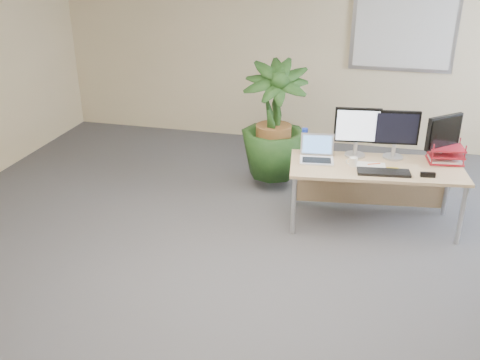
% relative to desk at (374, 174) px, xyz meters
% --- Properties ---
extents(floor, '(8.00, 8.00, 0.00)m').
position_rel_desk_xyz_m(floor, '(-0.99, -1.80, -0.51)').
color(floor, '#45454A').
rests_on(floor, ground).
extents(back_wall, '(7.00, 0.04, 2.70)m').
position_rel_desk_xyz_m(back_wall, '(-0.99, 2.20, 0.84)').
color(back_wall, beige).
rests_on(back_wall, floor).
extents(whiteboard, '(1.30, 0.04, 0.95)m').
position_rel_desk_xyz_m(whiteboard, '(0.21, 2.16, 1.04)').
color(whiteboard, '#ADACB1').
rests_on(whiteboard, back_wall).
extents(desk, '(1.73, 0.90, 0.64)m').
position_rel_desk_xyz_m(desk, '(0.00, 0.00, 0.00)').
color(desk, tan).
rests_on(desk, floor).
extents(floor_plant, '(0.97, 0.97, 1.50)m').
position_rel_desk_xyz_m(floor_plant, '(-1.13, 0.55, 0.24)').
color(floor_plant, '#193C16').
rests_on(floor_plant, floor).
extents(monitor_left, '(0.45, 0.21, 0.50)m').
position_rel_desk_xyz_m(monitor_left, '(-0.21, 0.12, 0.42)').
color(monitor_left, '#B4B4B9').
rests_on(monitor_left, desk).
extents(monitor_right, '(0.44, 0.20, 0.49)m').
position_rel_desk_xyz_m(monitor_right, '(0.17, 0.16, 0.41)').
color(monitor_right, '#B4B4B9').
rests_on(monitor_right, desk).
extents(monitor_dark, '(0.34, 0.31, 0.47)m').
position_rel_desk_xyz_m(monitor_dark, '(0.61, 0.19, 0.40)').
color(monitor_dark, '#B4B4B9').
rests_on(monitor_dark, desk).
extents(laptop, '(0.36, 0.33, 0.24)m').
position_rel_desk_xyz_m(laptop, '(-0.57, -0.06, 0.19)').
color(laptop, silver).
rests_on(laptop, desk).
extents(keyboard, '(0.50, 0.22, 0.03)m').
position_rel_desk_xyz_m(keyboard, '(0.08, -0.26, 0.14)').
color(keyboard, black).
rests_on(keyboard, desk).
extents(coffee_mug, '(0.11, 0.08, 0.09)m').
position_rel_desk_xyz_m(coffee_mug, '(-0.21, -0.14, 0.17)').
color(coffee_mug, white).
rests_on(coffee_mug, desk).
extents(spiral_notebook, '(0.29, 0.22, 0.01)m').
position_rel_desk_xyz_m(spiral_notebook, '(-0.04, -0.13, 0.14)').
color(spiral_notebook, white).
rests_on(spiral_notebook, desk).
extents(orange_pen, '(0.12, 0.07, 0.01)m').
position_rel_desk_xyz_m(orange_pen, '(-0.01, -0.08, 0.15)').
color(orange_pen, '#FE5B1C').
rests_on(orange_pen, spiral_notebook).
extents(yellow_highlighter, '(0.11, 0.03, 0.02)m').
position_rel_desk_xyz_m(yellow_highlighter, '(0.16, -0.12, 0.14)').
color(yellow_highlighter, gold).
rests_on(yellow_highlighter, desk).
extents(water_bottle, '(0.07, 0.07, 0.26)m').
position_rel_desk_xyz_m(water_bottle, '(-0.72, 0.10, 0.25)').
color(water_bottle, '#B0C2CF').
rests_on(water_bottle, desk).
extents(letter_tray, '(0.35, 0.29, 0.15)m').
position_rel_desk_xyz_m(letter_tray, '(0.66, 0.17, 0.20)').
color(letter_tray, maroon).
rests_on(letter_tray, desk).
extents(stapler, '(0.14, 0.05, 0.05)m').
position_rel_desk_xyz_m(stapler, '(0.48, -0.25, 0.15)').
color(stapler, black).
rests_on(stapler, desk).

